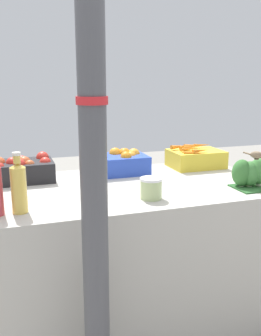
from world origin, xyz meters
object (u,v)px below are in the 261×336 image
object	(u,v)px
support_pole	(92,113)
orange_crate	(120,162)
broccoli_pile	(251,173)
pickle_jar	(151,188)
apple_crate	(23,169)
carrot_crate	(195,158)
sparrow_bird	(258,155)
juice_bottle_golden	(19,187)

from	to	relation	value
support_pole	orange_crate	xyz separation A→B (m)	(0.39, 0.93, -0.40)
broccoli_pile	pickle_jar	distance (m)	0.61
apple_crate	carrot_crate	size ratio (longest dim) A/B	1.00
support_pole	carrot_crate	size ratio (longest dim) A/B	7.28
apple_crate	orange_crate	distance (m)	0.61
support_pole	apple_crate	bearing A→B (deg)	103.84
orange_crate	pickle_jar	distance (m)	0.58
support_pole	sparrow_bird	world-z (taller)	support_pole
support_pole	juice_bottle_golden	xyz separation A→B (m)	(-0.27, 0.35, -0.35)
juice_bottle_golden	apple_crate	bearing A→B (deg)	85.81
juice_bottle_golden	sparrow_bird	bearing A→B (deg)	-0.87
apple_crate	support_pole	bearing A→B (deg)	-76.16
support_pole	sparrow_bird	distance (m)	1.08
orange_crate	carrot_crate	xyz separation A→B (m)	(0.55, -0.01, -0.01)
apple_crate	juice_bottle_golden	size ratio (longest dim) A/B	1.27
pickle_jar	sparrow_bird	size ratio (longest dim) A/B	1.06
orange_crate	broccoli_pile	world-z (taller)	broccoli_pile
sparrow_bird	support_pole	bearing A→B (deg)	-113.03
support_pole	carrot_crate	xyz separation A→B (m)	(0.93, 0.93, -0.41)
carrot_crate	apple_crate	bearing A→B (deg)	-179.90
pickle_jar	carrot_crate	bearing A→B (deg)	45.76
support_pole	pickle_jar	world-z (taller)	support_pole
juice_bottle_golden	pickle_jar	bearing A→B (deg)	0.37
apple_crate	broccoli_pile	world-z (taller)	broccoli_pile
apple_crate	juice_bottle_golden	world-z (taller)	juice_bottle_golden
apple_crate	orange_crate	xyz separation A→B (m)	(0.61, 0.01, -0.00)
broccoli_pile	juice_bottle_golden	xyz separation A→B (m)	(-1.26, -0.02, 0.04)
support_pole	carrot_crate	bearing A→B (deg)	44.77
broccoli_pile	juice_bottle_golden	world-z (taller)	juice_bottle_golden
orange_crate	apple_crate	bearing A→B (deg)	-179.27
pickle_jar	sparrow_bird	world-z (taller)	sparrow_bird
juice_bottle_golden	pickle_jar	size ratio (longest dim) A/B	2.44
support_pole	apple_crate	world-z (taller)	support_pole
pickle_jar	support_pole	bearing A→B (deg)	-136.77
carrot_crate	pickle_jar	xyz separation A→B (m)	(-0.56, -0.57, -0.01)
pickle_jar	apple_crate	bearing A→B (deg)	136.66
support_pole	carrot_crate	distance (m)	1.38
carrot_crate	orange_crate	bearing A→B (deg)	179.39
carrot_crate	juice_bottle_golden	world-z (taller)	juice_bottle_golden
apple_crate	pickle_jar	world-z (taller)	apple_crate
apple_crate	pickle_jar	size ratio (longest dim) A/B	3.09
apple_crate	carrot_crate	bearing A→B (deg)	0.10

